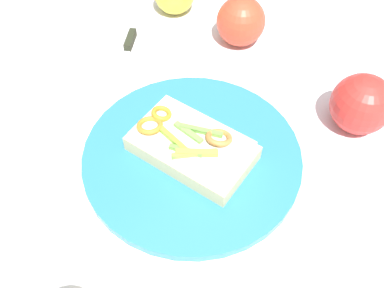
{
  "coord_description": "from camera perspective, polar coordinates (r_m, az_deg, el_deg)",
  "views": [
    {
      "loc": [
        -0.27,
        0.2,
        0.47
      ],
      "look_at": [
        0.0,
        0.0,
        0.03
      ],
      "focal_mm": 40.97,
      "sensor_mm": 36.0,
      "label": 1
    }
  ],
  "objects": [
    {
      "name": "sandwich",
      "position": [
        0.55,
        -0.08,
        -0.14
      ],
      "size": [
        0.17,
        0.13,
        0.05
      ],
      "rotation": [
        0.0,
        0.0,
        0.31
      ],
      "color": "beige",
      "rests_on": "plate"
    },
    {
      "name": "knife",
      "position": [
        0.73,
        -8.29,
        12.52
      ],
      "size": [
        0.08,
        0.08,
        0.01
      ],
      "rotation": [
        0.0,
        0.0,
        2.35
      ],
      "color": "silver",
      "rests_on": "ground_plane"
    },
    {
      "name": "apple_1",
      "position": [
        0.63,
        21.19,
        4.88
      ],
      "size": [
        0.11,
        0.11,
        0.08
      ],
      "primitive_type": "sphere",
      "rotation": [
        0.0,
        0.0,
        5.1
      ],
      "color": "red",
      "rests_on": "ground_plane"
    },
    {
      "name": "apple_4",
      "position": [
        0.73,
        6.37,
        15.58
      ],
      "size": [
        0.1,
        0.1,
        0.08
      ],
      "primitive_type": "sphere",
      "rotation": [
        0.0,
        0.0,
        4.45
      ],
      "color": "red",
      "rests_on": "ground_plane"
    },
    {
      "name": "plate",
      "position": [
        0.57,
        0.0,
        -1.61
      ],
      "size": [
        0.28,
        0.28,
        0.01
      ],
      "primitive_type": "cylinder",
      "color": "teal",
      "rests_on": "ground_plane"
    },
    {
      "name": "ground_plane",
      "position": [
        0.58,
        0.0,
        -1.96
      ],
      "size": [
        2.0,
        2.0,
        0.0
      ],
      "primitive_type": "plane",
      "color": "silver",
      "rests_on": "ground"
    }
  ]
}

